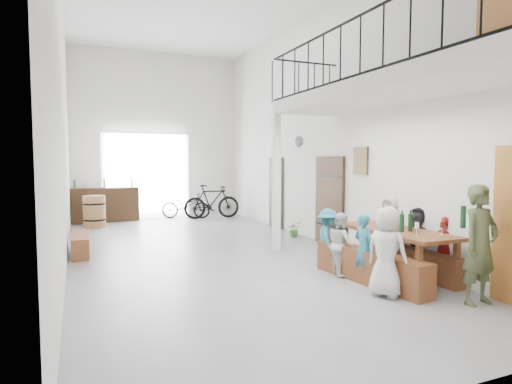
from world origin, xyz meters
name	(u,v)px	position (x,y,z in m)	size (l,w,h in m)	color
floor	(211,252)	(0.00, 0.00, 0.00)	(12.00, 12.00, 0.00)	slate
room_walls	(209,79)	(0.00, 0.00, 3.55)	(12.00, 12.00, 12.00)	white
gateway_portal	(147,176)	(-0.40, 5.94, 1.40)	(2.80, 0.08, 2.80)	white
right_wall_decor	(375,169)	(2.70, -1.87, 1.74)	(0.07, 8.28, 5.07)	#995B24
balcony	(391,92)	(1.98, -3.13, 2.96)	(1.52, 5.62, 4.00)	white
tasting_table	(396,234)	(2.20, -3.06, 0.71)	(0.85, 2.07, 0.79)	brown
bench_inner	(369,267)	(1.62, -3.15, 0.25)	(0.35, 2.19, 0.50)	brown
bench_wall	(412,261)	(2.57, -3.04, 0.23)	(0.26, 1.97, 0.45)	brown
tableware	(402,221)	(2.25, -3.15, 0.93)	(0.56, 1.37, 0.35)	black
side_bench	(81,244)	(-2.50, 0.83, 0.20)	(0.32, 1.46, 0.41)	brown
oak_barrel	(94,212)	(-2.10, 4.49, 0.46)	(0.62, 0.62, 0.92)	#9A673D
serving_counter	(105,205)	(-1.75, 5.65, 0.53)	(2.01, 0.56, 1.06)	#382614
counter_bottles	(104,183)	(-1.75, 5.66, 1.20)	(1.76, 0.27, 0.28)	black
guest_left_a	(387,252)	(1.41, -3.79, 0.63)	(0.62, 0.40, 1.26)	beige
guest_left_b	(364,249)	(1.52, -3.14, 0.54)	(0.40, 0.26, 1.08)	#246B7A
guest_left_c	(341,244)	(1.48, -2.59, 0.52)	(0.51, 0.40, 1.05)	beige
guest_left_d	(328,239)	(1.49, -2.16, 0.53)	(0.69, 0.40, 1.06)	#246B7A
guest_right_a	(445,249)	(2.78, -3.53, 0.52)	(0.61, 0.25, 1.03)	#A91D20
guest_right_b	(418,240)	(2.75, -2.99, 0.56)	(1.05, 0.33, 1.13)	black
guest_right_c	(391,230)	(2.73, -2.33, 0.64)	(0.62, 0.41, 1.28)	beige
host_standing	(480,245)	(2.33, -4.52, 0.79)	(0.58, 0.38, 1.59)	#414A29
potted_plant	(295,229)	(2.45, 0.88, 0.19)	(0.35, 0.30, 0.39)	#1B4A1A
bicycle_near	(186,206)	(0.77, 5.40, 0.42)	(0.56, 1.61, 0.84)	black
bicycle_far	(212,202)	(1.56, 5.03, 0.56)	(0.53, 1.87, 1.12)	black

